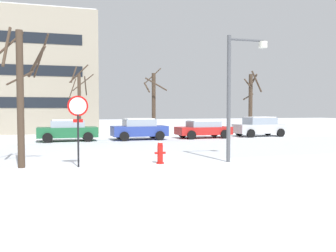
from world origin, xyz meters
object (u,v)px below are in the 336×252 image
object	(u,v)px
parked_car_green	(68,130)
parked_car_silver	(260,127)
fire_hydrant	(160,152)
street_lamp	(237,84)
stop_sign	(78,117)
parked_car_blue	(139,129)
parked_car_red	(203,129)

from	to	relation	value
parked_car_green	parked_car_silver	distance (m)	14.63
parked_car_green	fire_hydrant	bearing A→B (deg)	-73.52
street_lamp	parked_car_green	distance (m)	13.65
stop_sign	parked_car_green	size ratio (longest dim) A/B	0.67
stop_sign	parked_car_silver	size ratio (longest dim) A/B	0.65
parked_car_blue	fire_hydrant	bearing A→B (deg)	-97.53
parked_car_green	parked_car_silver	world-z (taller)	parked_car_silver
parked_car_red	parked_car_blue	bearing A→B (deg)	-179.26
fire_hydrant	parked_car_red	bearing A→B (deg)	60.70
street_lamp	fire_hydrant	bearing A→B (deg)	174.48
street_lamp	parked_car_blue	size ratio (longest dim) A/B	1.32
parked_car_red	fire_hydrant	bearing A→B (deg)	-119.30
stop_sign	parked_car_green	world-z (taller)	stop_sign
parked_car_blue	parked_car_silver	xyz separation A→B (m)	(9.75, 0.33, 0.02)
parked_car_green	parked_car_silver	xyz separation A→B (m)	(14.62, 0.18, 0.04)
stop_sign	parked_car_red	size ratio (longest dim) A/B	0.65
street_lamp	parked_car_silver	world-z (taller)	street_lamp
fire_hydrant	parked_car_blue	bearing A→B (deg)	82.47
street_lamp	parked_car_green	size ratio (longest dim) A/B	1.30
fire_hydrant	stop_sign	bearing A→B (deg)	179.47
street_lamp	parked_car_red	xyz separation A→B (m)	(3.22, 11.65, -2.50)
parked_car_green	parked_car_blue	distance (m)	4.88
parked_car_green	stop_sign	bearing A→B (deg)	-88.78
parked_car_silver	street_lamp	bearing A→B (deg)	-124.19
parked_car_red	parked_car_silver	xyz separation A→B (m)	(4.87, 0.26, 0.10)
fire_hydrant	parked_car_blue	xyz separation A→B (m)	(1.49, 11.28, 0.31)
fire_hydrant	parked_car_red	distance (m)	13.01
fire_hydrant	parked_car_green	distance (m)	11.93
street_lamp	parked_car_green	bearing A→B (deg)	119.10
stop_sign	fire_hydrant	xyz separation A→B (m)	(3.14, -0.03, -1.41)
stop_sign	street_lamp	size ratio (longest dim) A/B	0.52
stop_sign	parked_car_blue	bearing A→B (deg)	67.63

